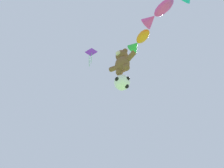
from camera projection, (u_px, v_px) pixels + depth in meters
name	position (u px, v px, depth m)	size (l,w,h in m)	color
teddy_bear_kite	(122.00, 62.00, 13.66)	(2.12, 0.94, 2.16)	brown
soccer_ball_kite	(122.00, 83.00, 12.78)	(1.04, 1.04, 0.96)	white
fish_kite_tangerine	(139.00, 41.00, 15.55)	(1.98, 1.17, 0.84)	orange
fish_kite_magenta	(157.00, 14.00, 14.11)	(2.32, 0.99, 0.88)	#E53F9E
diamond_kite	(91.00, 53.00, 16.84)	(0.79, 0.68, 2.17)	purple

